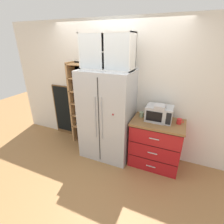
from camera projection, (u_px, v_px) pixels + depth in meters
ground_plane at (107, 152)px, 3.48m from camera, size 10.64×10.64×0.00m
wall_back_cream at (115, 89)px, 3.31m from camera, size 4.95×0.10×2.55m
refrigerator at (107, 115)px, 3.15m from camera, size 0.95×0.70×1.71m
pantry_shelf_column at (82, 103)px, 3.61m from camera, size 0.46×0.31×1.78m
counter_cabinet at (156, 143)px, 3.01m from camera, size 0.89×0.60×0.89m
microwave at (159, 113)px, 2.83m from camera, size 0.44×0.33×0.26m
coffee_maker at (159, 113)px, 2.78m from camera, size 0.17×0.20×0.31m
mug_red at (179, 121)px, 2.74m from camera, size 0.11×0.08×0.09m
mug_sage at (142, 114)px, 3.00m from camera, size 0.11×0.08×0.09m
bottle_clear at (160, 113)px, 2.85m from camera, size 0.07×0.07×0.28m
bottle_amber at (159, 114)px, 2.81m from camera, size 0.06×0.06×0.29m
upper_cabinet at (108, 51)px, 2.73m from camera, size 0.91×0.32×0.58m
chalkboard_menu at (65, 111)px, 3.98m from camera, size 0.60×0.04×1.22m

